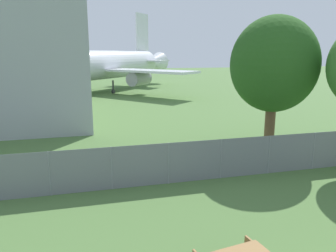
# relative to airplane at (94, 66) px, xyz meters

# --- Properties ---
(perimeter_fence) EXTENTS (56.07, 0.07, 1.92)m
(perimeter_fence) POSITION_rel_airplane_xyz_m (4.41, -35.67, -3.02)
(perimeter_fence) COLOR gray
(perimeter_fence) RESTS_ON ground
(airplane) EXTENTS (29.40, 32.02, 12.54)m
(airplane) POSITION_rel_airplane_xyz_m (0.00, 0.00, 0.00)
(airplane) COLOR silver
(airplane) RESTS_ON ground
(tree_left_of_cabin) EXTENTS (5.00, 5.00, 7.95)m
(tree_left_of_cabin) POSITION_rel_airplane_xyz_m (9.02, -32.30, 1.19)
(tree_left_of_cabin) COLOR brown
(tree_left_of_cabin) RESTS_ON ground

